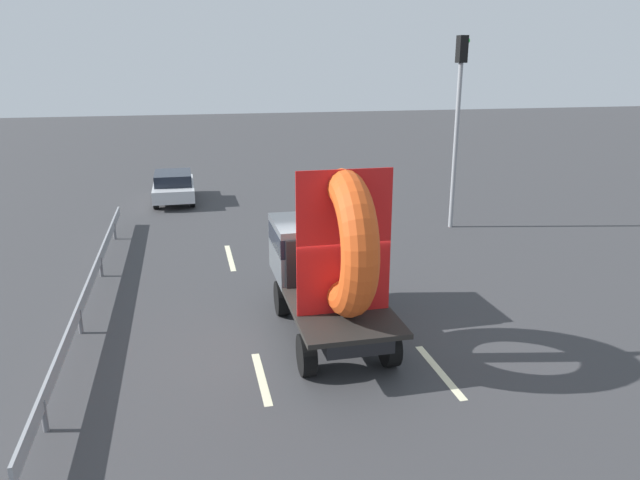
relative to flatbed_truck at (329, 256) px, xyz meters
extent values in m
plane|color=#38383A|center=(-0.26, -0.10, -1.84)|extent=(120.00, 120.00, 0.00)
cylinder|color=black|center=(-0.85, 1.28, -1.42)|extent=(0.28, 0.83, 0.83)
cylinder|color=black|center=(0.85, 1.28, -1.42)|extent=(0.28, 0.83, 0.83)
cylinder|color=black|center=(-0.85, -1.69, -1.42)|extent=(0.28, 0.83, 0.83)
cylinder|color=black|center=(0.85, -1.69, -1.42)|extent=(0.28, 0.83, 0.83)
cube|color=black|center=(0.00, -0.15, -1.00)|extent=(1.30, 4.80, 0.25)
cube|color=#4C5156|center=(0.00, 1.28, -0.20)|extent=(2.00, 1.93, 1.35)
cube|color=black|center=(0.00, 1.23, 0.09)|extent=(2.02, 1.84, 0.44)
cube|color=black|center=(0.00, -1.12, -0.83)|extent=(2.00, 2.87, 0.10)
cube|color=black|center=(0.00, 0.26, -0.23)|extent=(1.80, 0.08, 1.10)
torus|color=#D84C19|center=(0.00, -1.27, 0.67)|extent=(0.70, 2.90, 2.90)
cube|color=red|center=(0.00, -1.27, 0.67)|extent=(1.90, 0.03, 2.90)
cylinder|color=black|center=(-4.22, 15.61, -1.53)|extent=(0.21, 0.61, 0.61)
cylinder|color=black|center=(-2.74, 15.61, -1.53)|extent=(0.21, 0.61, 0.61)
cylinder|color=black|center=(-4.22, 13.06, -1.53)|extent=(0.21, 0.61, 0.61)
cylinder|color=black|center=(-2.74, 13.06, -1.53)|extent=(0.21, 0.61, 0.61)
cube|color=silver|center=(-3.48, 14.34, -1.27)|extent=(1.71, 3.99, 0.52)
cube|color=black|center=(-3.48, 14.24, -0.77)|extent=(1.54, 2.23, 0.47)
cylinder|color=gray|center=(6.55, 7.73, 1.09)|extent=(0.16, 0.16, 5.85)
cube|color=black|center=(6.55, 7.73, 4.47)|extent=(0.30, 0.36, 0.90)
sphere|color=#19D833|center=(6.72, 7.73, 4.75)|extent=(0.20, 0.20, 0.20)
cube|color=gray|center=(-5.46, 3.13, -1.29)|extent=(0.06, 15.22, 0.32)
cylinder|color=slate|center=(-5.46, -2.57, -1.56)|extent=(0.10, 0.10, 0.55)
cylinder|color=slate|center=(-5.46, 1.23, -1.56)|extent=(0.10, 0.10, 0.55)
cylinder|color=slate|center=(-5.46, 5.04, -1.56)|extent=(0.10, 0.10, 0.55)
cylinder|color=slate|center=(-5.46, 8.84, -1.56)|extent=(0.10, 0.10, 0.55)
cube|color=beige|center=(-1.74, -1.66, -1.83)|extent=(0.16, 2.03, 0.01)
cube|color=beige|center=(-1.74, 5.91, -1.83)|extent=(0.16, 2.58, 0.01)
cube|color=beige|center=(1.74, -2.19, -1.83)|extent=(0.16, 2.19, 0.01)
cube|color=beige|center=(1.74, 6.34, -1.83)|extent=(0.16, 2.55, 0.01)
camera|label=1|loc=(-2.91, -11.88, 4.05)|focal=33.23mm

